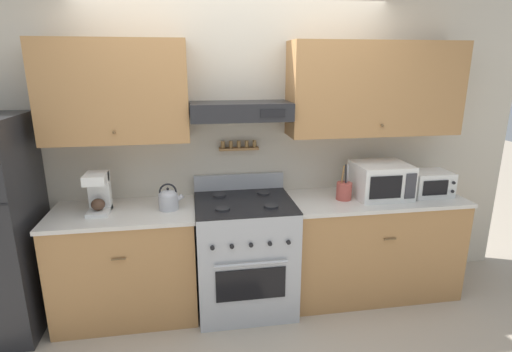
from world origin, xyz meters
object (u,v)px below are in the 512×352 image
(tea_kettle, at_px, (169,199))
(toaster_oven, at_px, (429,183))
(utensil_crock, at_px, (344,190))
(coffee_maker, at_px, (98,192))
(stove_range, at_px, (245,253))
(microwave, at_px, (381,180))

(tea_kettle, distance_m, toaster_oven, 2.22)
(utensil_crock, bearing_deg, coffee_maker, 179.07)
(utensil_crock, bearing_deg, stove_range, -178.86)
(microwave, height_order, toaster_oven, microwave)
(tea_kettle, height_order, microwave, microwave)
(tea_kettle, bearing_deg, coffee_maker, 176.49)
(tea_kettle, relative_size, microwave, 0.47)
(tea_kettle, distance_m, utensil_crock, 1.44)
(microwave, relative_size, toaster_oven, 1.30)
(tea_kettle, relative_size, coffee_maker, 0.68)
(tea_kettle, bearing_deg, toaster_oven, -0.04)
(utensil_crock, bearing_deg, microwave, 3.07)
(tea_kettle, relative_size, utensil_crock, 0.70)
(stove_range, relative_size, microwave, 2.38)
(coffee_maker, relative_size, utensil_crock, 1.03)
(coffee_maker, distance_m, microwave, 2.30)
(stove_range, height_order, utensil_crock, utensil_crock)
(coffee_maker, distance_m, toaster_oven, 2.74)
(microwave, relative_size, utensil_crock, 1.49)
(tea_kettle, height_order, utensil_crock, utensil_crock)
(coffee_maker, bearing_deg, stove_range, -2.51)
(stove_range, xyz_separation_m, coffee_maker, (-1.12, 0.05, 0.58))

